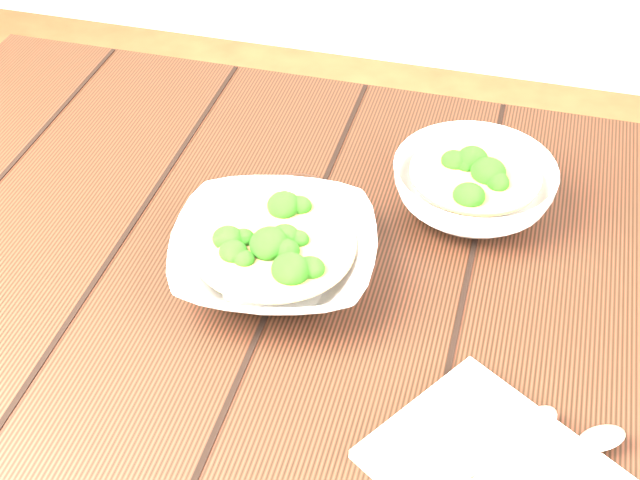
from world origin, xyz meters
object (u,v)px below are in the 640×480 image
soup_bowl_back (473,186)px  trivet (296,205)px  napkin (495,472)px  table (306,339)px  soup_bowl_front (274,254)px

soup_bowl_back → trivet: (-0.20, -0.07, -0.02)m
napkin → table: bearing=170.3°
soup_bowl_front → napkin: bearing=-36.7°
table → soup_bowl_back: size_ratio=4.78×
table → soup_bowl_back: (0.17, 0.16, 0.15)m
table → trivet: (-0.04, 0.09, 0.13)m
trivet → napkin: bearing=-48.2°
table → trivet: trivet is taller
soup_bowl_front → napkin: soup_bowl_front is taller
table → soup_bowl_front: bearing=-148.7°
trivet → table: bearing=-68.1°
table → trivet: 0.16m
soup_bowl_front → table: bearing=31.3°
soup_bowl_back → soup_bowl_front: bearing=-138.0°
napkin → soup_bowl_front: bearing=176.0°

